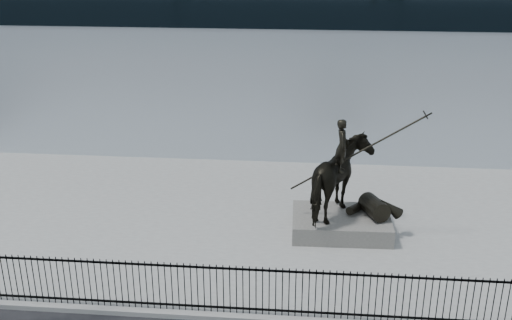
{
  "coord_description": "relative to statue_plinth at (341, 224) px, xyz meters",
  "views": [
    {
      "loc": [
        1.64,
        -12.66,
        10.08
      ],
      "look_at": [
        -0.1,
        6.0,
        2.9
      ],
      "focal_mm": 42.0,
      "sensor_mm": 36.0,
      "label": 1
    }
  ],
  "objects": [
    {
      "name": "equestrian_statue",
      "position": [
        0.07,
        0.0,
        1.65
      ],
      "size": [
        4.35,
        2.74,
        3.69
      ],
      "rotation": [
        0.0,
        0.0,
        0.02
      ],
      "color": "black",
      "rests_on": "statue_plinth"
    },
    {
      "name": "statue_plinth",
      "position": [
        0.0,
        0.0,
        0.0
      ],
      "size": [
        3.45,
        2.42,
        0.64
      ],
      "primitive_type": "cube",
      "rotation": [
        0.0,
        0.0,
        0.02
      ],
      "color": "#55534E",
      "rests_on": "plaza"
    },
    {
      "name": "picket_fence",
      "position": [
        -2.86,
        -5.11,
        0.43
      ],
      "size": [
        22.1,
        0.1,
        1.5
      ],
      "color": "black",
      "rests_on": "plaza"
    },
    {
      "name": "building",
      "position": [
        -2.86,
        13.64,
        4.03
      ],
      "size": [
        44.0,
        14.0,
        9.0
      ],
      "primitive_type": "cube",
      "color": "silver",
      "rests_on": "ground"
    },
    {
      "name": "plaza",
      "position": [
        -2.86,
        0.64,
        -0.39
      ],
      "size": [
        30.0,
        12.0,
        0.15
      ],
      "primitive_type": "cube",
      "color": "gray",
      "rests_on": "ground"
    }
  ]
}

